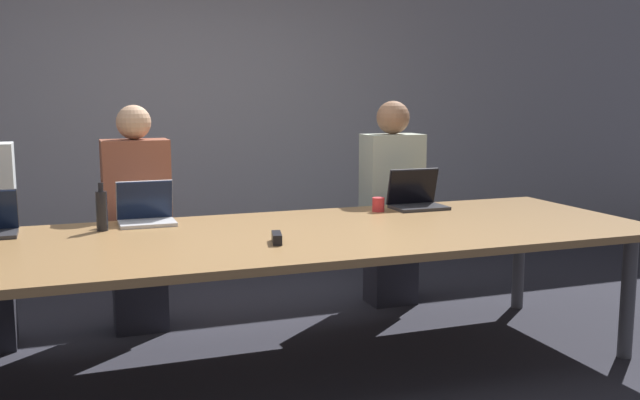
# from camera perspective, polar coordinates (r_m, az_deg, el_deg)

# --- Properties ---
(ground_plane) EXTENTS (24.00, 24.00, 0.00)m
(ground_plane) POSITION_cam_1_polar(r_m,az_deg,el_deg) (3.92, -5.02, -13.54)
(ground_plane) COLOR #2D2D38
(curtain_wall) EXTENTS (12.00, 0.06, 2.80)m
(curtain_wall) POSITION_cam_1_polar(r_m,az_deg,el_deg) (5.99, -11.29, 7.68)
(curtain_wall) COLOR #9999A3
(curtain_wall) RESTS_ON ground_plane
(conference_table) EXTENTS (4.36, 1.36, 0.74)m
(conference_table) POSITION_cam_1_polar(r_m,az_deg,el_deg) (3.72, -5.16, -3.52)
(conference_table) COLOR #9E7547
(conference_table) RESTS_ON ground_plane
(laptop_far_midleft) EXTENTS (0.31, 0.24, 0.24)m
(laptop_far_midleft) POSITION_cam_1_polar(r_m,az_deg,el_deg) (4.13, -13.75, -0.89)
(laptop_far_midleft) COLOR silver
(laptop_far_midleft) RESTS_ON conference_table
(person_far_midleft) EXTENTS (0.40, 0.24, 1.40)m
(person_far_midleft) POSITION_cam_1_polar(r_m,az_deg,el_deg) (4.53, -14.39, -1.78)
(person_far_midleft) COLOR #2D2D38
(person_far_midleft) RESTS_ON ground_plane
(bottle_far_midleft) EXTENTS (0.06, 0.06, 0.26)m
(bottle_far_midleft) POSITION_cam_1_polar(r_m,az_deg,el_deg) (3.97, -17.06, -0.78)
(bottle_far_midleft) COLOR black
(bottle_far_midleft) RESTS_ON conference_table
(laptop_far_right) EXTENTS (0.34, 0.25, 0.25)m
(laptop_far_right) POSITION_cam_1_polar(r_m,az_deg,el_deg) (4.60, 7.67, 0.26)
(laptop_far_right) COLOR #333338
(laptop_far_right) RESTS_ON conference_table
(person_far_right) EXTENTS (0.40, 0.24, 1.42)m
(person_far_right) POSITION_cam_1_polar(r_m,az_deg,el_deg) (4.99, 5.75, -0.46)
(person_far_right) COLOR #2D2D38
(person_far_right) RESTS_ON ground_plane
(cup_far_right) EXTENTS (0.08, 0.08, 0.09)m
(cup_far_right) POSITION_cam_1_polar(r_m,az_deg,el_deg) (4.44, 4.69, -0.37)
(cup_far_right) COLOR red
(cup_far_right) RESTS_ON conference_table
(stapler) EXTENTS (0.08, 0.16, 0.05)m
(stapler) POSITION_cam_1_polar(r_m,az_deg,el_deg) (3.50, -3.48, -3.04)
(stapler) COLOR black
(stapler) RESTS_ON conference_table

